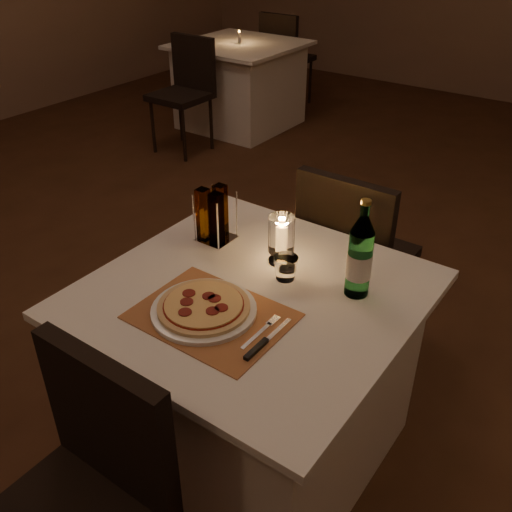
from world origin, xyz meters
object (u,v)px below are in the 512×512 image
Objects in this scene: chair_near at (86,486)px; plate at (204,310)px; chair_far at (351,248)px; water_bottle at (360,258)px; main_table at (253,375)px; hurricane_candle at (281,236)px; pizza at (204,306)px; tumbler at (286,268)px; neighbor_table_left at (240,85)px.

chair_near is 2.81× the size of plate.
chair_far is 2.81× the size of plate.
plate is 0.98× the size of water_bottle.
chair_far is at bearing 90.00° from chair_near.
main_table is 0.51m from hurricane_candle.
water_bottle is at bearing 48.00° from plate.
water_bottle is (0.28, 0.90, 0.32)m from chair_near.
pizza is (-0.00, -0.00, 0.02)m from plate.
tumbler reaches higher than main_table.
chair_far is 3.21× the size of pizza.
chair_near reaches higher than plate.
main_table is 5.79× the size of hurricane_candle.
water_bottle is 1.90× the size of hurricane_candle.
hurricane_candle is (-0.07, 0.08, 0.06)m from tumbler.
tumbler is at bearing 86.76° from chair_near.
water_bottle is 0.30m from hurricane_candle.
pizza is at bearing -105.54° from main_table.
chair_far reaches higher than plate.
chair_far is 5.21× the size of hurricane_candle.
chair_near is 1.43m from chair_far.
plate is 3.92× the size of tumbler.
tumbler is at bearing 72.02° from plate.
chair_near is at bearing -90.00° from chair_far.
plate is 0.02m from pizza.
chair_near is 0.90× the size of neighbor_table_left.
pizza is (-0.05, -0.89, 0.22)m from chair_far.
chair_near is 4.34m from neighbor_table_left.
chair_far reaches higher than neighbor_table_left.
hurricane_candle is at bearing 91.41° from chair_near.
main_table and neighbor_table_left have the same top height.
chair_far reaches higher than pizza.
plate is 0.32× the size of neighbor_table_left.
water_bottle reaches higher than pizza.
plate reaches higher than neighbor_table_left.
water_bottle is at bearing 33.36° from main_table.
chair_far is 0.92m from pizza.
main_table is 0.74m from chair_near.
water_bottle is (0.33, 0.36, 0.11)m from pizza.
neighbor_table_left is at bearing 132.67° from water_bottle.
hurricane_candle reaches higher than tumbler.
main_table is 3.57× the size of pizza.
water_bottle is (0.23, 0.06, 0.09)m from tumbler.
main_table is at bearing -90.00° from chair_far.
neighbor_table_left is at bearing 125.47° from pizza.
hurricane_candle is (-0.02, 0.91, 0.29)m from chair_near.
neighbor_table_left is at bearing 125.47° from plate.
main_table is at bearing -83.53° from hurricane_candle.
plate is 3.88m from neighbor_table_left.
main_table is 0.44m from pizza.
main_table is 0.43m from tumbler.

